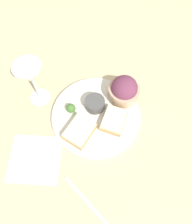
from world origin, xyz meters
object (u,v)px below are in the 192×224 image
(sauce_ramekin, at_px, (95,103))
(napkin, at_px, (35,159))
(salad_bowl, at_px, (124,90))
(wine_glass, at_px, (31,76))
(cheese_toast_near, at_px, (79,131))
(cheese_toast_far, at_px, (114,120))
(fork, at_px, (89,204))

(sauce_ramekin, relative_size, napkin, 0.31)
(salad_bowl, xyz_separation_m, wine_glass, (-0.15, 0.23, 0.07))
(napkin, bearing_deg, cheese_toast_near, -25.26)
(sauce_ramekin, relative_size, cheese_toast_far, 0.63)
(sauce_ramekin, distance_m, cheese_toast_far, 0.08)
(cheese_toast_far, distance_m, napkin, 0.26)
(wine_glass, relative_size, fork, 0.88)
(cheese_toast_far, bearing_deg, wine_glass, 102.37)
(sauce_ramekin, height_order, cheese_toast_far, sauce_ramekin)
(cheese_toast_far, xyz_separation_m, napkin, (-0.23, 0.13, -0.02))
(sauce_ramekin, height_order, cheese_toast_near, sauce_ramekin)
(salad_bowl, distance_m, wine_glass, 0.29)
(salad_bowl, height_order, sauce_ramekin, salad_bowl)
(sauce_ramekin, xyz_separation_m, cheese_toast_near, (-0.10, -0.01, -0.01))
(wine_glass, bearing_deg, fork, -119.11)
(salad_bowl, height_order, cheese_toast_far, salad_bowl)
(sauce_ramekin, bearing_deg, fork, -149.11)
(cheese_toast_near, height_order, wine_glass, wine_glass)
(fork, bearing_deg, salad_bowl, 15.89)
(napkin, bearing_deg, sauce_ramekin, -12.44)
(wine_glass, distance_m, fork, 0.39)
(wine_glass, xyz_separation_m, fork, (-0.18, -0.33, -0.12))
(salad_bowl, relative_size, cheese_toast_far, 1.00)
(sauce_ramekin, height_order, fork, sauce_ramekin)
(napkin, relative_size, fork, 1.05)
(cheese_toast_far, height_order, napkin, cheese_toast_far)
(sauce_ramekin, distance_m, napkin, 0.25)
(sauce_ramekin, xyz_separation_m, napkin, (-0.24, 0.05, -0.03))
(wine_glass, distance_m, napkin, 0.24)
(salad_bowl, xyz_separation_m, sauce_ramekin, (-0.08, 0.05, -0.02))
(wine_glass, bearing_deg, sauce_ramekin, -68.55)
(cheese_toast_far, bearing_deg, napkin, 149.68)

